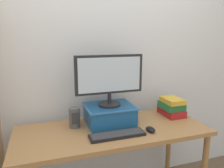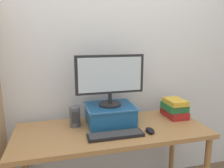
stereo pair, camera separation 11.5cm
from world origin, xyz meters
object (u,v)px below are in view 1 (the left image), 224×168
riser_box (109,114)px  desk_speaker (74,118)px  desk (113,138)px  book_stack (172,107)px  keyboard (117,135)px  computer_monitor (109,77)px  computer_mouse (150,129)px

riser_box → desk_speaker: bearing=177.5°
desk → book_stack: 0.68m
riser_box → keyboard: 0.28m
desk → riser_box: riser_box is taller
computer_monitor → desk_speaker: (-0.30, 0.01, -0.33)m
desk → computer_monitor: (0.01, 0.12, 0.49)m
riser_box → book_stack: bearing=0.5°
keyboard → desk_speaker: 0.40m
riser_box → computer_monitor: size_ratio=0.71×
riser_box → book_stack: book_stack is taller
computer_monitor → keyboard: bearing=-94.9°
computer_monitor → keyboard: (-0.02, -0.26, -0.40)m
computer_monitor → computer_mouse: bearing=-45.4°
computer_monitor → desk_speaker: size_ratio=3.42×
desk → computer_mouse: 0.33m
riser_box → desk_speaker: desk_speaker is taller
computer_monitor → book_stack: bearing=0.6°
computer_mouse → book_stack: 0.46m
computer_monitor → desk: bearing=-95.3°
riser_box → desk_speaker: 0.30m
desk → desk_speaker: size_ratio=9.19×
computer_monitor → computer_mouse: 0.54m
riser_box → computer_mouse: (0.26, -0.27, -0.07)m
riser_box → keyboard: bearing=-94.9°
computer_mouse → book_stack: size_ratio=0.40×
riser_box → keyboard: (-0.02, -0.26, -0.08)m
computer_mouse → riser_box: bearing=134.4°
desk → computer_monitor: computer_monitor is taller
keyboard → desk_speaker: size_ratio=2.52×
computer_mouse → desk_speaker: bearing=153.6°
riser_box → desk_speaker: size_ratio=2.44×
computer_mouse → keyboard: bearing=179.8°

